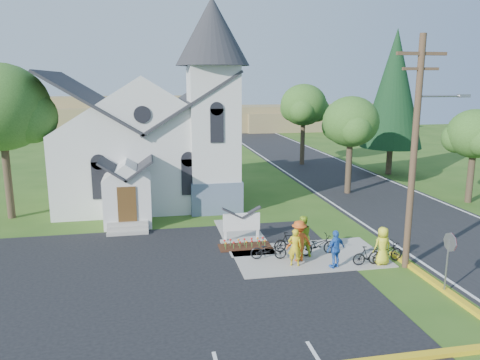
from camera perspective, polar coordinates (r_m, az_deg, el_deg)
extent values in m
plane|color=#2C5217|center=(21.68, 5.02, -10.04)|extent=(120.00, 120.00, 0.00)
cube|color=black|center=(19.14, -14.36, -13.49)|extent=(20.00, 16.00, 0.02)
cube|color=black|center=(38.55, 13.20, -0.41)|extent=(8.00, 90.00, 0.02)
cube|color=gray|center=(22.55, 8.38, -9.17)|extent=(7.00, 4.00, 0.05)
cube|color=silver|center=(32.76, -11.48, 1.93)|extent=(11.00, 9.00, 5.00)
cube|color=slate|center=(30.10, -3.16, -1.66)|extent=(3.20, 3.20, 2.00)
cube|color=silver|center=(29.47, -3.24, 4.96)|extent=(3.00, 3.00, 9.00)
cone|color=#25252A|center=(29.38, -3.40, 17.64)|extent=(4.50, 4.50, 4.00)
cube|color=silver|center=(27.45, -13.50, -2.48)|extent=(2.60, 2.40, 2.80)
cube|color=#4F3316|center=(26.23, -13.61, -2.94)|extent=(1.00, 0.10, 2.00)
cube|color=gray|center=(24.30, 0.18, -7.38)|extent=(2.20, 0.40, 0.10)
cube|color=white|center=(24.00, -1.82, -6.38)|extent=(0.12, 0.12, 1.00)
cube|color=white|center=(24.31, 2.16, -6.13)|extent=(0.12, 0.12, 1.00)
cube|color=white|center=(23.99, 0.19, -5.12)|extent=(1.90, 0.14, 0.90)
cube|color=#33190D|center=(23.48, 0.62, -8.13)|extent=(2.60, 1.10, 0.07)
cylinder|color=#4A3325|center=(21.12, 20.41, 2.75)|extent=(0.28, 0.28, 10.00)
cube|color=#4A3325|center=(20.91, 21.28, 14.17)|extent=(2.20, 0.14, 0.14)
cube|color=#4A3325|center=(20.89, 21.15, 12.53)|extent=(1.60, 0.12, 0.12)
cylinder|color=gray|center=(21.49, 23.45, 9.38)|extent=(2.20, 0.10, 0.10)
cube|color=gray|center=(22.07, 25.62, 9.24)|extent=(0.50, 0.22, 0.14)
cylinder|color=gray|center=(19.99, 23.87, -9.65)|extent=(0.07, 0.07, 2.20)
cylinder|color=#B21414|center=(19.69, 24.24, -6.92)|extent=(0.04, 0.76, 0.76)
cylinder|color=#35291D|center=(30.96, -26.45, 0.25)|extent=(0.44, 0.44, 4.95)
ellipsoid|color=#30511B|center=(30.47, -27.19, 7.92)|extent=(5.60, 5.60, 5.04)
cylinder|color=#35291D|center=(34.87, 13.11, 1.67)|extent=(0.44, 0.44, 4.05)
ellipsoid|color=#30511B|center=(34.45, 13.37, 6.95)|extent=(4.00, 4.00, 3.60)
cylinder|color=#35291D|center=(46.07, 7.63, 4.64)|extent=(0.44, 0.44, 4.50)
ellipsoid|color=#30511B|center=(45.75, 7.75, 9.08)|extent=(4.40, 4.40, 3.96)
cylinder|color=#35291D|center=(35.10, 26.28, 0.41)|extent=(0.44, 0.44, 3.60)
ellipsoid|color=#30511B|center=(34.70, 26.73, 5.07)|extent=(3.60, 3.60, 3.24)
cylinder|color=#35291D|center=(43.18, 17.72, 2.26)|extent=(0.50, 0.50, 2.40)
cone|color=black|center=(42.63, 18.26, 10.50)|extent=(5.20, 5.20, 10.00)
cube|color=olive|center=(76.42, -2.26, 7.48)|extent=(60.00, 8.00, 4.00)
cube|color=olive|center=(77.57, -14.37, 7.78)|extent=(30.00, 6.00, 5.60)
cube|color=olive|center=(78.60, 9.66, 7.09)|extent=(25.00, 6.00, 3.00)
imported|color=gold|center=(21.06, 6.71, -8.13)|extent=(0.72, 0.58, 1.70)
imported|color=black|center=(21.81, 3.49, -8.51)|extent=(1.74, 0.84, 0.87)
imported|color=#9CC825|center=(22.07, 7.59, -6.82)|extent=(1.06, 0.88, 1.98)
imported|color=black|center=(22.82, 6.12, -7.45)|extent=(1.68, 0.59, 0.99)
imported|color=blue|center=(21.12, 11.57, -8.23)|extent=(1.08, 0.76, 1.71)
imported|color=black|center=(22.58, 9.48, -7.80)|extent=(1.90, 0.85, 0.96)
imported|color=#C94F16|center=(21.57, 7.21, -7.36)|extent=(1.33, 0.91, 1.91)
imported|color=black|center=(21.84, 15.45, -8.88)|extent=(1.52, 0.57, 0.89)
imported|color=yellow|center=(21.97, 16.97, -7.68)|extent=(0.92, 0.66, 1.74)
imported|color=black|center=(22.38, 17.30, -8.41)|extent=(1.88, 0.92, 0.95)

